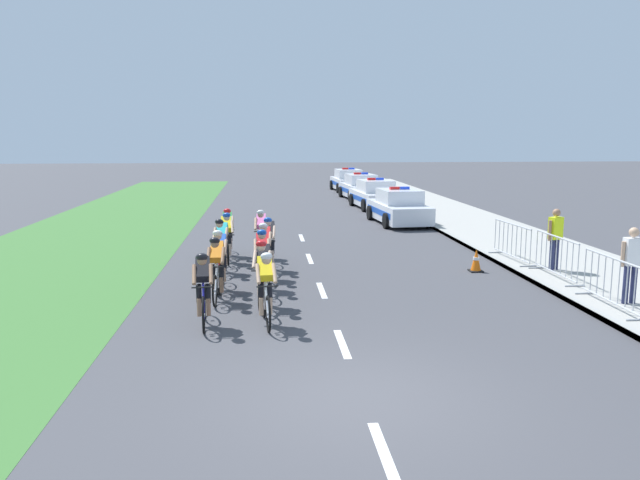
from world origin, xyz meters
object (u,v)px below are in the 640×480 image
at_px(cyclist_fourth, 263,271).
at_px(traffic_cone_mid, 476,261).
at_px(cyclist_lead, 203,287).
at_px(spectator_middle, 632,260).
at_px(cyclist_seventh, 222,244).
at_px(cyclist_eighth, 265,249).
at_px(cyclist_third, 217,267).
at_px(police_car_nearest, 399,208).
at_px(crowd_barrier_front, 611,282).
at_px(spectator_closest, 555,235).
at_px(cyclist_eleventh, 228,231).
at_px(cyclist_twelfth, 261,233).
at_px(police_car_third, 360,188).
at_px(cyclist_tenth, 269,242).
at_px(cyclist_ninth, 227,236).
at_px(police_car_second, 375,195).
at_px(cyclist_sixth, 262,258).
at_px(cyclist_second, 266,287).
at_px(crowd_barrier_middle, 556,257).
at_px(cyclist_fifth, 220,258).
at_px(police_car_furthest, 348,181).
at_px(crowd_barrier_rear, 512,242).

bearing_deg(cyclist_fourth, traffic_cone_mid, 27.44).
bearing_deg(cyclist_lead, spectator_middle, 2.82).
height_order(cyclist_seventh, cyclist_eighth, same).
xyz_separation_m(cyclist_third, police_car_nearest, (6.84, 12.23, -0.11)).
bearing_deg(crowd_barrier_front, cyclist_fourth, 171.32).
bearing_deg(spectator_closest, cyclist_eleventh, 158.70).
relative_size(cyclist_lead, cyclist_fourth, 1.00).
distance_m(cyclist_third, cyclist_twelfth, 5.17).
bearing_deg(police_car_third, cyclist_eleventh, -111.73).
relative_size(cyclist_eighth, police_car_nearest, 0.38).
distance_m(cyclist_tenth, spectator_closest, 7.82).
xyz_separation_m(cyclist_fourth, cyclist_tenth, (0.17, 3.82, 0.00)).
xyz_separation_m(cyclist_ninth, police_car_third, (6.87, 18.36, -0.11)).
xyz_separation_m(cyclist_fourth, cyclist_eighth, (0.04, 2.71, 0.00)).
distance_m(cyclist_tenth, police_car_second, 15.72).
height_order(cyclist_sixth, police_car_third, police_car_third).
distance_m(cyclist_second, crowd_barrier_middle, 8.10).
relative_size(cyclist_second, cyclist_fifth, 1.00).
distance_m(cyclist_fourth, crowd_barrier_middle, 7.72).
distance_m(cyclist_eleventh, police_car_furthest, 23.83).
bearing_deg(police_car_furthest, crowd_barrier_rear, -86.52).
distance_m(cyclist_third, police_car_furthest, 29.16).
bearing_deg(traffic_cone_mid, cyclist_lead, -147.90).
relative_size(cyclist_eighth, police_car_third, 0.38).
bearing_deg(cyclist_twelfth, cyclist_seventh, -118.48).
relative_size(cyclist_sixth, cyclist_seventh, 1.00).
bearing_deg(police_car_nearest, cyclist_second, -112.09).
distance_m(cyclist_lead, cyclist_second, 1.22).
distance_m(cyclist_ninth, cyclist_twelfth, 1.18).
xyz_separation_m(traffic_cone_mid, spectator_middle, (2.05, -3.98, 0.77)).
bearing_deg(cyclist_fifth, cyclist_third, -89.66).
xyz_separation_m(cyclist_eighth, police_car_second, (5.75, 15.78, -0.11)).
relative_size(cyclist_lead, cyclist_sixth, 1.00).
distance_m(cyclist_fourth, police_car_second, 19.38).
relative_size(cyclist_fourth, crowd_barrier_front, 0.74).
distance_m(cyclist_eighth, police_car_second, 16.80).
distance_m(cyclist_third, cyclist_fifth, 1.07).
bearing_deg(traffic_cone_mid, cyclist_seventh, 175.64).
xyz_separation_m(cyclist_fifth, cyclist_eleventh, (-0.05, 4.47, 0.00)).
bearing_deg(police_car_furthest, cyclist_tenth, -102.66).
xyz_separation_m(cyclist_fourth, cyclist_ninth, (-1.07, 4.99, 0.00)).
relative_size(cyclist_eleventh, traffic_cone_mid, 2.69).
distance_m(cyclist_fourth, spectator_middle, 8.00).
bearing_deg(police_car_nearest, crowd_barrier_front, -83.43).
bearing_deg(cyclist_tenth, spectator_closest, -9.35).
xyz_separation_m(cyclist_second, cyclist_eleventh, (-1.15, 7.47, 0.00)).
relative_size(cyclist_eleventh, crowd_barrier_front, 0.74).
height_order(cyclist_second, crowd_barrier_front, cyclist_second).
bearing_deg(traffic_cone_mid, cyclist_sixth, -165.99).
height_order(cyclist_lead, cyclist_eighth, same).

